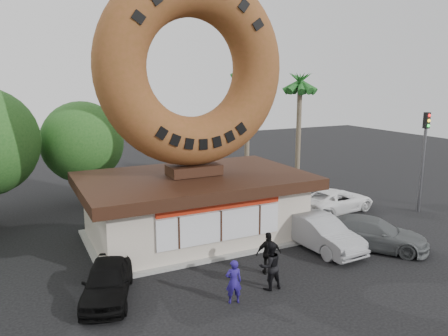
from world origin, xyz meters
TOP-DOWN VIEW (x-y plane):
  - ground at (0.00, 0.00)m, footprint 90.00×90.00m
  - donut_shop at (0.00, 5.98)m, footprint 11.20×7.20m
  - giant_donut at (0.00, 6.00)m, footprint 9.41×2.40m
  - tree_mid at (-4.00, 15.00)m, footprint 5.20×5.20m
  - palm_near at (7.50, 14.00)m, footprint 2.60×2.60m
  - palm_far at (11.00, 12.50)m, footprint 2.60×2.60m
  - street_lamp at (-1.86, 16.00)m, footprint 2.11×0.20m
  - traffic_signal at (14.00, 3.99)m, footprint 0.30×0.38m
  - person_left at (-1.30, -0.82)m, footprint 0.68×0.54m
  - person_center at (0.46, -0.49)m, footprint 0.93×0.73m
  - person_right at (1.13, 0.68)m, footprint 1.14×0.72m
  - car_black at (-5.35, 1.52)m, footprint 2.88×4.40m
  - car_silver at (4.79, 1.99)m, footprint 2.02×4.93m
  - car_grey at (7.12, 0.90)m, footprint 4.85×5.21m
  - car_white at (9.48, 6.27)m, footprint 5.23×2.90m

SIDE VIEW (x-z plane):
  - ground at x=0.00m, z-range 0.00..0.00m
  - car_white at x=9.48m, z-range 0.00..1.39m
  - car_black at x=-5.35m, z-range 0.00..1.39m
  - car_grey at x=7.12m, z-range 0.00..1.47m
  - car_silver at x=4.79m, z-range 0.00..1.59m
  - person_left at x=-1.30m, z-range 0.00..1.65m
  - person_right at x=1.13m, z-range 0.00..1.81m
  - person_center at x=0.46m, z-range 0.00..1.91m
  - donut_shop at x=0.00m, z-range -0.13..3.67m
  - traffic_signal at x=14.00m, z-range 0.83..6.90m
  - tree_mid at x=-4.00m, z-range 0.70..7.33m
  - street_lamp at x=-1.86m, z-range 0.48..8.48m
  - palm_far at x=11.00m, z-range 3.11..11.86m
  - palm_near at x=7.50m, z-range 3.54..13.29m
  - giant_donut at x=0.00m, z-range 3.80..13.21m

